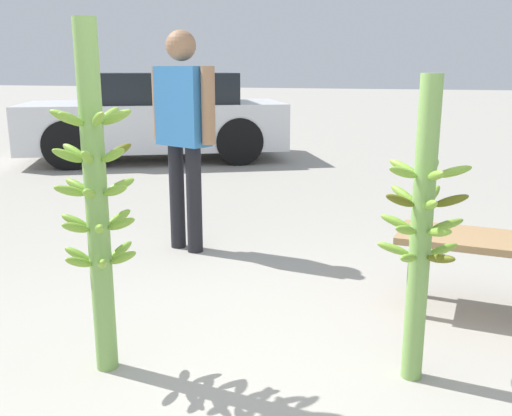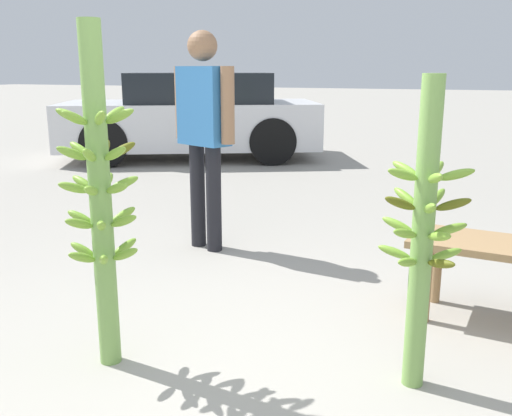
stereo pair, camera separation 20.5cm
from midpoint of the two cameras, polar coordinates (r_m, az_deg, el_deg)
The scene contains 5 objects.
ground_plane at distance 2.53m, azimuth -5.61°, elevation -19.59°, with size 80.00×80.00×0.00m, color #9E998E.
banana_stalk_left at distance 2.66m, azimuth -17.82°, elevation 0.75°, with size 0.37×0.37×1.60m.
banana_stalk_center at distance 2.55m, azimuth 14.01°, elevation -2.05°, with size 0.38×0.38×1.37m.
vendor_person at distance 4.37m, azimuth -8.65°, elevation 8.43°, with size 0.62×0.33×1.67m.
parked_car at distance 9.16m, azimuth -10.50°, elevation 8.94°, with size 4.30×3.33×1.33m.
Camera 1 is at (0.75, -1.98, 1.39)m, focal length 40.00 mm.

